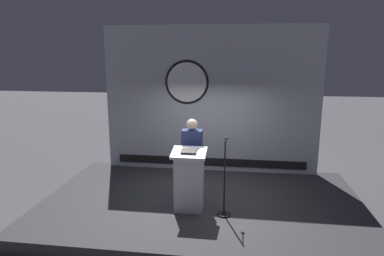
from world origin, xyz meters
TOP-DOWN VIEW (x-y plane):
  - ground_plane at (0.00, 0.00)m, footprint 40.00×40.00m
  - stage_platform at (0.00, 0.00)m, footprint 6.40×4.00m
  - banner_display at (-0.01, 1.85)m, footprint 5.25×0.12m
  - podium at (-0.19, -0.48)m, footprint 0.64×0.50m
  - speaker_person at (-0.20, 0.00)m, footprint 0.40×0.26m
  - microphone_stand at (0.48, -0.57)m, footprint 0.24×0.52m

SIDE VIEW (x-z plane):
  - ground_plane at x=0.00m, z-range 0.00..0.00m
  - stage_platform at x=0.00m, z-range 0.00..0.30m
  - microphone_stand at x=0.48m, z-range 0.09..1.50m
  - podium at x=-0.19m, z-range 0.29..1.48m
  - speaker_person at x=-0.20m, z-range 0.32..1.99m
  - banner_display at x=-0.01m, z-range 0.29..3.86m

